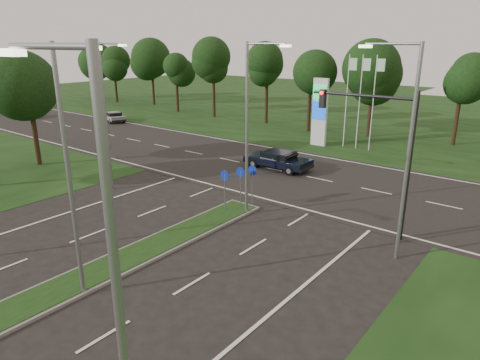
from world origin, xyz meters
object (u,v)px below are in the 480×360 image
Objects in this scene: navy_sedan at (278,160)px; far_car_b at (25,113)px; far_car_d at (23,100)px; far_car_a at (114,116)px; far_car_c at (35,103)px.

navy_sedan is 1.15× the size of far_car_b.
navy_sedan is at bearing -111.76° from far_car_d.
far_car_d reaches higher than far_car_a.
far_car_b is 12.06m from far_car_d.
navy_sedan is at bearing -89.24° from far_car_c.
far_car_d is at bearing 83.80° from navy_sedan.
far_car_a is (-26.25, 4.64, -0.10)m from navy_sedan.
navy_sedan is 37.45m from far_car_b.
far_car_c reaches higher than far_car_b.
navy_sedan is at bearing -105.36° from far_car_b.
far_car_a is at bearing -81.55° from far_car_b.
navy_sedan is at bearing -80.23° from far_car_a.
navy_sedan is 45.13m from far_car_c.
navy_sedan reaches higher than far_car_b.
far_car_c is (-44.89, 4.64, -0.10)m from navy_sedan.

